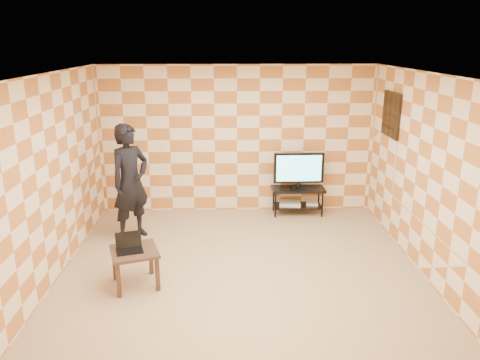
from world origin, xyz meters
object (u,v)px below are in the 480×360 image
(side_table, at_px, (135,256))
(person, at_px, (130,182))
(tv_stand, at_px, (298,195))
(tv, at_px, (299,169))

(side_table, relative_size, person, 0.39)
(tv_stand, distance_m, person, 3.05)
(tv, relative_size, person, 0.49)
(tv_stand, distance_m, tv, 0.50)
(tv, distance_m, person, 3.00)
(tv, height_order, person, person)
(tv_stand, height_order, tv, tv)
(tv, xyz_separation_m, person, (-2.84, -0.97, 0.07))
(tv, xyz_separation_m, side_table, (-2.51, -2.57, -0.46))
(tv, bearing_deg, side_table, -134.35)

